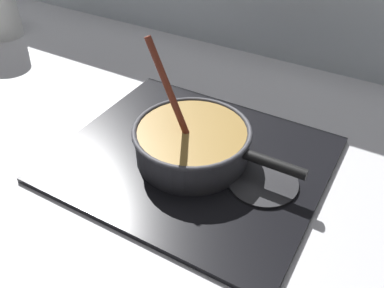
{
  "coord_description": "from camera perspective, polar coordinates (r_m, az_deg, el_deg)",
  "views": [
    {
      "loc": [
        0.41,
        -0.38,
        0.6
      ],
      "look_at": [
        0.06,
        0.22,
        0.05
      ],
      "focal_mm": 38.74,
      "sensor_mm": 36.0,
      "label": 1
    }
  ],
  "objects": [
    {
      "name": "cooking_pan",
      "position": [
        0.88,
        0.06,
        0.26
      ],
      "size": [
        0.37,
        0.25,
        0.26
      ],
      "color": "#38383D",
      "rests_on": "hob_plate"
    },
    {
      "name": "spare_burner",
      "position": [
        0.86,
        9.73,
        -5.2
      ],
      "size": [
        0.14,
        0.14,
        0.01
      ],
      "primitive_type": "cylinder",
      "color": "#262628",
      "rests_on": "hob_plate"
    },
    {
      "name": "burner_ring",
      "position": [
        0.9,
        0.0,
        -1.59
      ],
      "size": [
        0.17,
        0.17,
        0.01
      ],
      "primitive_type": "torus",
      "color": "#592D0C",
      "rests_on": "hob_plate"
    },
    {
      "name": "ground",
      "position": [
        0.83,
        -11.62,
        -10.83
      ],
      "size": [
        2.4,
        1.6,
        0.04
      ],
      "primitive_type": "cube",
      "color": "#B7B7BC"
    },
    {
      "name": "hob_plate",
      "position": [
        0.91,
        0.0,
        -2.07
      ],
      "size": [
        0.56,
        0.48,
        0.01
      ],
      "primitive_type": "cube",
      "color": "black",
      "rests_on": "ground"
    }
  ]
}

